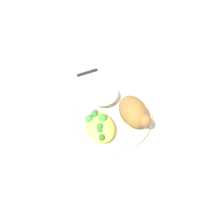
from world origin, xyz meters
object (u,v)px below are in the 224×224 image
(plate, at_px, (112,115))
(rice_pile, at_px, (105,94))
(water_glass, at_px, (179,157))
(knife, at_px, (97,69))
(mac_cheese_with_broccoli, at_px, (99,125))
(roasted_chicken, at_px, (134,112))
(fork, at_px, (99,76))

(plate, bearing_deg, rice_pile, 177.99)
(plate, distance_m, water_glass, 0.24)
(knife, relative_size, water_glass, 2.12)
(rice_pile, relative_size, mac_cheese_with_broccoli, 0.84)
(plate, distance_m, roasted_chicken, 0.08)
(mac_cheese_with_broccoli, bearing_deg, rice_pile, 149.47)
(plate, xyz_separation_m, water_glass, (0.21, 0.10, 0.04))
(rice_pile, bearing_deg, knife, 168.76)
(roasted_chicken, relative_size, mac_cheese_with_broccoli, 1.07)
(knife, bearing_deg, water_glass, 9.56)
(roasted_chicken, xyz_separation_m, water_glass, (0.17, 0.05, -0.01))
(fork, bearing_deg, knife, 174.65)
(plate, distance_m, fork, 0.18)
(plate, height_order, rice_pile, rice_pile)
(fork, relative_size, water_glass, 1.59)
(rice_pile, height_order, knife, rice_pile)
(fork, bearing_deg, mac_cheese_with_broccoli, -21.63)
(roasted_chicken, relative_size, rice_pile, 1.27)
(rice_pile, xyz_separation_m, knife, (-0.14, 0.03, -0.04))
(fork, height_order, water_glass, water_glass)
(rice_pile, xyz_separation_m, mac_cheese_with_broccoli, (0.10, -0.06, -0.00))
(roasted_chicken, distance_m, water_glass, 0.18)
(rice_pile, bearing_deg, mac_cheese_with_broccoli, -30.53)
(plate, distance_m, mac_cheese_with_broccoli, 0.07)
(mac_cheese_with_broccoli, bearing_deg, water_glass, 41.02)
(mac_cheese_with_broccoli, distance_m, water_glass, 0.24)
(mac_cheese_with_broccoli, bearing_deg, plate, 120.56)
(mac_cheese_with_broccoli, height_order, water_glass, water_glass)
(fork, height_order, knife, knife)
(rice_pile, distance_m, knife, 0.15)
(plate, height_order, knife, plate)
(roasted_chicken, distance_m, knife, 0.26)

